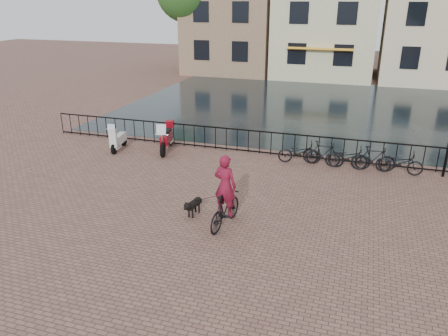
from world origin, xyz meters
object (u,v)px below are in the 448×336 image
(dog, at_px, (194,206))
(scooter, at_px, (118,135))
(cyclist, at_px, (225,195))
(motorcycle, at_px, (166,135))

(dog, distance_m, scooter, 7.24)
(cyclist, distance_m, motorcycle, 7.22)
(dog, relative_size, scooter, 0.60)
(cyclist, xyz_separation_m, scooter, (-6.55, 5.15, -0.30))
(motorcycle, bearing_deg, scooter, -179.43)
(cyclist, bearing_deg, motorcycle, -42.32)
(dog, xyz_separation_m, motorcycle, (-3.35, 5.29, 0.44))
(cyclist, distance_m, dog, 1.37)
(cyclist, relative_size, motorcycle, 1.22)
(motorcycle, bearing_deg, cyclist, -64.80)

